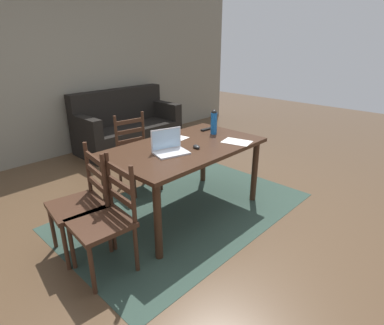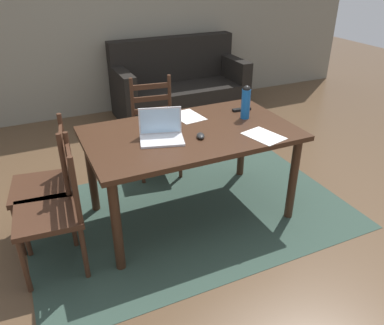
% 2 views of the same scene
% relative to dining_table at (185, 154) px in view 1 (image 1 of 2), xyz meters
% --- Properties ---
extents(ground_plane, '(14.00, 14.00, 0.00)m').
position_rel_dining_table_xyz_m(ground_plane, '(0.00, 0.00, -0.68)').
color(ground_plane, brown).
extents(area_rug, '(2.70, 1.74, 0.01)m').
position_rel_dining_table_xyz_m(area_rug, '(0.00, 0.00, -0.68)').
color(area_rug, '#2D4238').
rests_on(area_rug, ground).
extents(wall_back, '(8.00, 0.12, 2.70)m').
position_rel_dining_table_xyz_m(wall_back, '(0.00, 2.82, 0.67)').
color(wall_back, gray).
rests_on(wall_back, ground).
extents(dining_table, '(1.64, 0.96, 0.78)m').
position_rel_dining_table_xyz_m(dining_table, '(0.00, 0.00, 0.00)').
color(dining_table, '#382114').
rests_on(dining_table, ground).
extents(chair_left_far, '(0.50, 0.50, 0.95)m').
position_rel_dining_table_xyz_m(chair_left_far, '(-1.11, 0.19, -0.22)').
color(chair_left_far, '#3D2316').
rests_on(chair_left_far, ground).
extents(chair_far_head, '(0.50, 0.50, 0.95)m').
position_rel_dining_table_xyz_m(chair_far_head, '(0.01, 0.85, -0.22)').
color(chair_far_head, '#3D2316').
rests_on(chair_far_head, ground).
extents(chair_left_near, '(0.47, 0.47, 0.95)m').
position_rel_dining_table_xyz_m(chair_left_near, '(-1.11, -0.20, -0.22)').
color(chair_left_near, '#3D2316').
rests_on(chair_left_near, ground).
extents(couch, '(1.80, 0.80, 1.00)m').
position_rel_dining_table_xyz_m(couch, '(0.89, 2.34, -0.33)').
color(couch, black).
rests_on(couch, ground).
extents(laptop, '(0.37, 0.30, 0.23)m').
position_rel_dining_table_xyz_m(laptop, '(-0.26, -0.03, 0.15)').
color(laptop, silver).
rests_on(laptop, dining_table).
extents(water_bottle, '(0.07, 0.07, 0.28)m').
position_rel_dining_table_xyz_m(water_bottle, '(0.53, 0.06, 0.24)').
color(water_bottle, '#145199').
rests_on(water_bottle, dining_table).
extents(drinking_glass, '(0.07, 0.07, 0.13)m').
position_rel_dining_table_xyz_m(drinking_glass, '(-0.07, 0.13, 0.16)').
color(drinking_glass, silver).
rests_on(drinking_glass, dining_table).
extents(computer_mouse, '(0.09, 0.11, 0.03)m').
position_rel_dining_table_xyz_m(computer_mouse, '(0.02, -0.14, 0.11)').
color(computer_mouse, black).
rests_on(computer_mouse, dining_table).
extents(tv_remote, '(0.17, 0.05, 0.02)m').
position_rel_dining_table_xyz_m(tv_remote, '(0.60, 0.23, 0.10)').
color(tv_remote, black).
rests_on(tv_remote, dining_table).
extents(paper_stack_left, '(0.28, 0.34, 0.00)m').
position_rel_dining_table_xyz_m(paper_stack_left, '(0.47, -0.32, 0.09)').
color(paper_stack_left, white).
rests_on(paper_stack_left, dining_table).
extents(paper_stack_right, '(0.24, 0.32, 0.00)m').
position_rel_dining_table_xyz_m(paper_stack_right, '(0.11, 0.29, 0.09)').
color(paper_stack_right, white).
rests_on(paper_stack_right, dining_table).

